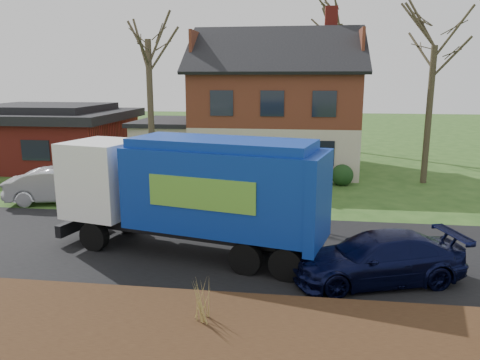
# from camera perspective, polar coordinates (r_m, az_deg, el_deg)

# --- Properties ---
(ground) EXTENTS (120.00, 120.00, 0.00)m
(ground) POSITION_cam_1_polar(r_m,az_deg,el_deg) (15.11, -6.64, -8.15)
(ground) COLOR #264818
(ground) RESTS_ON ground
(road) EXTENTS (80.00, 7.00, 0.02)m
(road) POSITION_cam_1_polar(r_m,az_deg,el_deg) (15.11, -6.64, -8.11)
(road) COLOR black
(road) RESTS_ON ground
(mulch_verge) EXTENTS (80.00, 3.50, 0.30)m
(mulch_verge) POSITION_cam_1_polar(r_m,az_deg,el_deg) (10.47, -14.16, -17.31)
(mulch_verge) COLOR black
(mulch_verge) RESTS_ON ground
(main_house) EXTENTS (12.95, 8.95, 9.26)m
(main_house) POSITION_cam_1_polar(r_m,az_deg,el_deg) (27.71, 3.40, 9.75)
(main_house) COLOR beige
(main_house) RESTS_ON ground
(ranch_house) EXTENTS (9.80, 8.20, 3.70)m
(ranch_house) POSITION_cam_1_polar(r_m,az_deg,el_deg) (31.12, -22.51, 5.03)
(ranch_house) COLOR maroon
(ranch_house) RESTS_ON ground
(garbage_truck) EXTENTS (8.61, 4.10, 3.57)m
(garbage_truck) POSITION_cam_1_polar(r_m,az_deg,el_deg) (14.00, -5.56, -0.98)
(garbage_truck) COLOR black
(garbage_truck) RESTS_ON ground
(silver_sedan) EXTENTS (4.74, 2.60, 1.48)m
(silver_sedan) POSITION_cam_1_polar(r_m,az_deg,el_deg) (21.49, -20.90, -0.65)
(silver_sedan) COLOR #B7BAC0
(silver_sedan) RESTS_ON ground
(navy_wagon) EXTENTS (4.84, 3.06, 1.31)m
(navy_wagon) POSITION_cam_1_polar(r_m,az_deg,el_deg) (12.92, 16.43, -9.11)
(navy_wagon) COLOR black
(navy_wagon) RESTS_ON ground
(tree_front_west) EXTENTS (3.28, 3.28, 9.74)m
(tree_front_west) POSITION_cam_1_polar(r_m,az_deg,el_deg) (22.80, -11.29, 19.05)
(tree_front_west) COLOR #463B2A
(tree_front_west) RESTS_ON ground
(tree_front_east) EXTENTS (3.51, 3.51, 9.74)m
(tree_front_east) POSITION_cam_1_polar(r_m,az_deg,el_deg) (25.41, 22.87, 17.40)
(tree_front_east) COLOR #413927
(tree_front_east) RESTS_ON ground
(tree_back) EXTENTS (3.87, 3.87, 12.27)m
(tree_back) POSITION_cam_1_polar(r_m,az_deg,el_deg) (35.99, 12.24, 19.99)
(tree_back) COLOR #423828
(tree_back) RESTS_ON ground
(grass_clump_mid) EXTENTS (0.32, 0.26, 0.90)m
(grass_clump_mid) POSITION_cam_1_polar(r_m,az_deg,el_deg) (10.10, -4.45, -14.27)
(grass_clump_mid) COLOR #A08746
(grass_clump_mid) RESTS_ON mulch_verge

